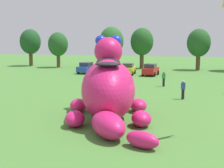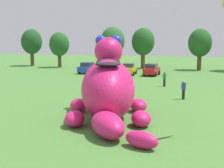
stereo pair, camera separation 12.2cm
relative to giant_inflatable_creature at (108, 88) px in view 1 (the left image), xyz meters
name	(u,v)px [view 1 (the left image)]	position (x,y,z in m)	size (l,w,h in m)	color
ground_plane	(117,121)	(0.71, -0.55, -2.03)	(160.00, 160.00, 0.00)	#4C8438
giant_inflatable_creature	(108,88)	(0.00, 0.00, 0.00)	(7.50, 10.09, 5.56)	#E01E6B
car_blue	(87,68)	(-10.68, 26.29, -1.17)	(2.25, 4.25, 1.72)	#2347B7
car_orange	(105,69)	(-7.42, 25.34, -1.17)	(1.96, 4.11, 1.72)	orange
car_yellow	(128,69)	(-4.00, 26.01, -1.17)	(2.08, 4.17, 1.72)	yellow
car_red	(151,70)	(-0.57, 25.72, -1.17)	(2.23, 4.24, 1.72)	red
tree_far_left	(30,42)	(-25.94, 36.40, 2.72)	(4.09, 4.09, 7.27)	brown
tree_left	(58,44)	(-19.17, 34.56, 2.27)	(3.71, 3.71, 6.58)	brown
tree_mid_left	(112,41)	(-8.57, 33.66, 2.86)	(4.21, 4.21, 7.48)	brown
tree_centre_left	(142,42)	(-3.64, 36.56, 2.76)	(4.13, 4.13, 7.32)	brown
tree_centre	(199,43)	(6.26, 35.83, 2.58)	(3.97, 3.97, 7.05)	brown
spectator_near_inflatable	(127,83)	(-1.05, 11.08, -1.18)	(0.38, 0.26, 1.71)	black
spectator_mid_field	(164,79)	(2.26, 15.34, -1.18)	(0.38, 0.26, 1.71)	black
spectator_by_cars	(93,74)	(-7.14, 18.49, -1.18)	(0.38, 0.26, 1.71)	#726656
spectator_far_side	(183,90)	(4.60, 8.17, -1.18)	(0.38, 0.26, 1.71)	black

